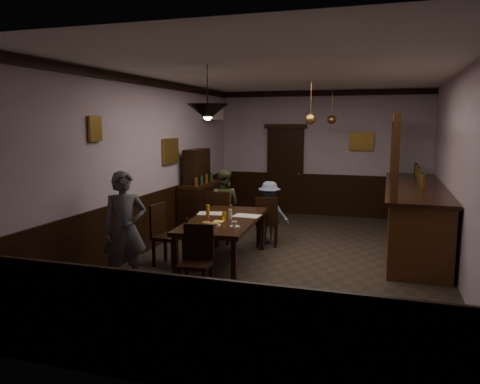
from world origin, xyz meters
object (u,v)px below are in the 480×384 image
at_px(chair_side, 164,232).
at_px(bar_counter, 414,214).
at_px(chair_far_left, 219,215).
at_px(chair_far_right, 267,219).
at_px(pendant_iron, 208,112).
at_px(person_seated_right, 269,212).
at_px(coffee_cup, 234,224).
at_px(soda_can, 224,216).
at_px(person_seated_left, 223,205).
at_px(dining_table, 224,223).
at_px(sideboard, 199,198).
at_px(pendant_brass_far, 332,120).
at_px(chair_near, 197,257).
at_px(pendant_brass_mid, 311,119).
at_px(person_standing, 125,230).

relative_size(chair_side, bar_counter, 0.23).
distance_m(chair_far_left, chair_far_right, 0.90).
height_order(chair_far_left, pendant_iron, pendant_iron).
relative_size(person_seated_right, coffee_cup, 14.50).
relative_size(person_seated_right, soda_can, 9.67).
bearing_deg(soda_can, chair_far_right, 76.73).
distance_m(person_seated_left, pendant_iron, 2.93).
distance_m(coffee_cup, pendant_iron, 1.62).
bearing_deg(dining_table, soda_can, -69.20).
height_order(person_seated_right, coffee_cup, person_seated_right).
height_order(soda_can, sideboard, sideboard).
relative_size(chair_far_right, person_seated_right, 0.79).
relative_size(dining_table, pendant_brass_far, 2.80).
height_order(person_seated_left, pendant_iron, pendant_iron).
relative_size(dining_table, pendant_iron, 3.08).
distance_m(person_seated_left, sideboard, 0.98).
bearing_deg(sideboard, person_seated_left, -39.95).
relative_size(chair_side, sideboard, 0.57).
xyz_separation_m(chair_near, person_seated_right, (0.25, 2.90, 0.08)).
bearing_deg(chair_far_right, person_seated_left, -22.83).
relative_size(chair_near, bar_counter, 0.22).
height_order(bar_counter, pendant_brass_mid, pendant_brass_mid).
height_order(pendant_iron, pendant_brass_mid, same).
bearing_deg(chair_far_right, dining_table, 64.29).
relative_size(pendant_iron, pendant_brass_mid, 0.91).
bearing_deg(chair_far_right, chair_near, 73.98).
distance_m(chair_far_right, chair_near, 2.64).
relative_size(bar_counter, pendant_iron, 5.74).
height_order(person_seated_right, sideboard, sideboard).
bearing_deg(dining_table, person_seated_right, 77.92).
distance_m(person_standing, bar_counter, 5.12).
bearing_deg(sideboard, pendant_brass_mid, -2.92).
relative_size(person_seated_left, soda_can, 11.36).
distance_m(coffee_cup, soda_can, 0.54).
relative_size(person_standing, person_seated_right, 1.38).
bearing_deg(pendant_brass_far, pendant_iron, -104.29).
distance_m(person_seated_right, pendant_brass_mid, 1.89).
bearing_deg(chair_near, dining_table, 87.44).
relative_size(pendant_iron, pendant_brass_far, 0.91).
relative_size(chair_far_right, chair_side, 0.94).
bearing_deg(chair_far_right, coffee_cup, 79.37).
bearing_deg(pendant_brass_mid, soda_can, -114.47).
bearing_deg(chair_near, pendant_iron, 87.23).
distance_m(soda_can, pendant_iron, 1.71).
relative_size(chair_far_left, chair_side, 1.01).
xyz_separation_m(chair_far_right, chair_side, (-1.28, -1.56, 0.03)).
bearing_deg(sideboard, pendant_iron, -65.05).
bearing_deg(pendant_iron, person_standing, -152.69).
distance_m(person_seated_right, bar_counter, 2.60).
xyz_separation_m(chair_side, coffee_cup, (1.26, -0.28, 0.27)).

